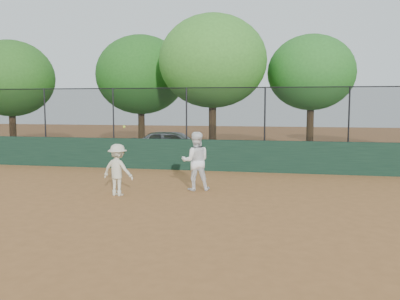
% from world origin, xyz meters
% --- Properties ---
extents(ground, '(80.00, 80.00, 0.00)m').
position_xyz_m(ground, '(0.00, 0.00, 0.00)').
color(ground, '#9A6031').
rests_on(ground, ground).
extents(back_wall, '(26.00, 0.20, 1.20)m').
position_xyz_m(back_wall, '(0.00, 6.00, 0.60)').
color(back_wall, '#173323').
rests_on(back_wall, ground).
extents(grass_strip, '(36.00, 12.00, 0.01)m').
position_xyz_m(grass_strip, '(0.00, 12.00, 0.00)').
color(grass_strip, '#35541A').
rests_on(grass_strip, ground).
extents(parked_car, '(4.25, 1.96, 1.41)m').
position_xyz_m(parked_car, '(-1.70, 8.63, 0.71)').
color(parked_car, '#9EA2A7').
rests_on(parked_car, ground).
extents(player_second, '(1.00, 0.87, 1.75)m').
position_xyz_m(player_second, '(0.69, 2.09, 0.87)').
color(player_second, white).
rests_on(player_second, ground).
extents(player_main, '(1.03, 0.73, 2.00)m').
position_xyz_m(player_main, '(-1.30, 0.90, 0.73)').
color(player_main, beige).
rests_on(player_main, ground).
extents(fence_assembly, '(26.00, 0.06, 2.00)m').
position_xyz_m(fence_assembly, '(-0.03, 6.00, 2.24)').
color(fence_assembly, black).
rests_on(fence_assembly, back_wall).
extents(tree_0, '(4.57, 4.16, 5.86)m').
position_xyz_m(tree_0, '(-10.87, 10.21, 3.87)').
color(tree_0, '#4A2F1A').
rests_on(tree_0, ground).
extents(tree_1, '(5.00, 4.54, 6.31)m').
position_xyz_m(tree_1, '(-4.65, 12.77, 4.14)').
color(tree_1, '#3D2815').
rests_on(tree_1, ground).
extents(tree_2, '(5.12, 4.66, 6.80)m').
position_xyz_m(tree_2, '(-0.22, 10.29, 4.57)').
color(tree_2, '#412C17').
rests_on(tree_2, ground).
extents(tree_3, '(4.27, 3.88, 5.93)m').
position_xyz_m(tree_3, '(4.40, 11.84, 4.08)').
color(tree_3, '#3C2714').
rests_on(tree_3, ground).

